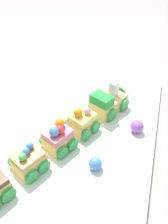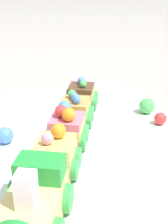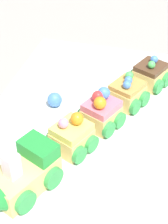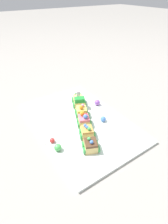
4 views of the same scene
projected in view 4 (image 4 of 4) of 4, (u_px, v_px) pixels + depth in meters
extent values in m
plane|color=gray|center=(80.00, 122.00, 0.85)|extent=(10.00, 10.00, 0.00)
cube|color=silver|center=(80.00, 122.00, 0.85)|extent=(0.61, 0.40, 0.01)
cube|color=#E5C675|center=(79.00, 102.00, 0.95)|extent=(0.11, 0.09, 0.04)
cube|color=green|center=(80.00, 100.00, 0.91)|extent=(0.05, 0.06, 0.02)
cone|color=green|center=(77.00, 95.00, 0.99)|extent=(0.04, 0.06, 0.05)
cube|color=white|center=(78.00, 95.00, 0.95)|extent=(0.02, 0.02, 0.02)
cube|color=white|center=(78.00, 92.00, 0.94)|extent=(0.02, 0.02, 0.02)
cylinder|color=green|center=(84.00, 99.00, 0.98)|extent=(0.03, 0.02, 0.03)
cylinder|color=green|center=(73.00, 100.00, 0.97)|extent=(0.03, 0.02, 0.03)
cylinder|color=green|center=(85.00, 104.00, 0.93)|extent=(0.03, 0.02, 0.03)
cylinder|color=green|center=(74.00, 105.00, 0.93)|extent=(0.03, 0.02, 0.03)
cube|color=#E5C675|center=(82.00, 113.00, 0.87)|extent=(0.07, 0.07, 0.03)
cube|color=#EFE066|center=(82.00, 109.00, 0.86)|extent=(0.07, 0.06, 0.01)
sphere|color=orange|center=(81.00, 107.00, 0.84)|extent=(0.03, 0.03, 0.02)
sphere|color=pink|center=(83.00, 105.00, 0.86)|extent=(0.02, 0.02, 0.02)
cylinder|color=green|center=(87.00, 111.00, 0.89)|extent=(0.03, 0.02, 0.03)
cylinder|color=green|center=(76.00, 112.00, 0.88)|extent=(0.03, 0.02, 0.03)
cylinder|color=green|center=(88.00, 114.00, 0.86)|extent=(0.03, 0.02, 0.03)
cylinder|color=green|center=(76.00, 115.00, 0.86)|extent=(0.03, 0.02, 0.03)
cube|color=#E5C675|center=(84.00, 122.00, 0.81)|extent=(0.07, 0.07, 0.03)
cube|color=#E57084|center=(84.00, 118.00, 0.80)|extent=(0.07, 0.06, 0.01)
sphere|color=#4C84E0|center=(85.00, 117.00, 0.78)|extent=(0.03, 0.03, 0.02)
sphere|color=red|center=(86.00, 115.00, 0.79)|extent=(0.02, 0.02, 0.02)
sphere|color=orange|center=(82.00, 113.00, 0.80)|extent=(0.03, 0.03, 0.02)
cylinder|color=green|center=(89.00, 120.00, 0.83)|extent=(0.03, 0.02, 0.03)
cylinder|color=green|center=(78.00, 121.00, 0.82)|extent=(0.03, 0.02, 0.03)
cylinder|color=green|center=(91.00, 124.00, 0.81)|extent=(0.03, 0.02, 0.03)
cylinder|color=green|center=(79.00, 125.00, 0.80)|extent=(0.03, 0.02, 0.03)
cube|color=#E5C675|center=(87.00, 133.00, 0.75)|extent=(0.07, 0.07, 0.03)
cube|color=#CC9347|center=(87.00, 129.00, 0.74)|extent=(0.07, 0.06, 0.01)
sphere|color=#4CBC56|center=(89.00, 129.00, 0.72)|extent=(0.02, 0.02, 0.02)
sphere|color=#4C84E0|center=(87.00, 127.00, 0.73)|extent=(0.02, 0.02, 0.01)
sphere|color=#4C84E0|center=(85.00, 125.00, 0.74)|extent=(0.02, 0.02, 0.01)
cylinder|color=green|center=(93.00, 130.00, 0.77)|extent=(0.03, 0.02, 0.03)
cylinder|color=green|center=(80.00, 132.00, 0.76)|extent=(0.03, 0.02, 0.03)
cylinder|color=green|center=(94.00, 135.00, 0.74)|extent=(0.03, 0.02, 0.03)
cylinder|color=green|center=(81.00, 137.00, 0.74)|extent=(0.03, 0.02, 0.03)
cube|color=#E5C675|center=(91.00, 146.00, 0.69)|extent=(0.07, 0.07, 0.03)
cube|color=brown|center=(91.00, 142.00, 0.67)|extent=(0.07, 0.06, 0.01)
sphere|color=#4C84E0|center=(92.00, 142.00, 0.66)|extent=(0.02, 0.02, 0.01)
sphere|color=#4CBC56|center=(89.00, 139.00, 0.67)|extent=(0.02, 0.02, 0.01)
cylinder|color=green|center=(97.00, 143.00, 0.71)|extent=(0.03, 0.02, 0.03)
cylinder|color=green|center=(83.00, 145.00, 0.70)|extent=(0.03, 0.02, 0.03)
cylinder|color=green|center=(98.00, 149.00, 0.68)|extent=(0.03, 0.02, 0.03)
cylinder|color=green|center=(84.00, 151.00, 0.67)|extent=(0.03, 0.02, 0.03)
sphere|color=#4CBC56|center=(58.00, 147.00, 0.69)|extent=(0.03, 0.03, 0.03)
sphere|color=#4C84E0|center=(103.00, 119.00, 0.83)|extent=(0.03, 0.03, 0.03)
sphere|color=#9956C6|center=(97.00, 103.00, 0.95)|extent=(0.03, 0.03, 0.03)
sphere|color=red|center=(52.00, 140.00, 0.72)|extent=(0.02, 0.02, 0.02)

